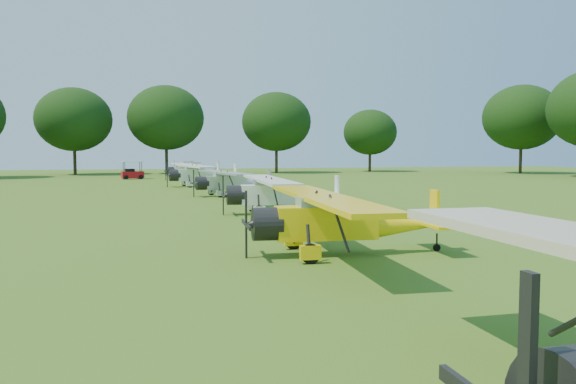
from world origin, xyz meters
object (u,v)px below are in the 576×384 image
aircraft_4 (232,180)px  golf_cart (132,173)px  aircraft_3 (280,191)px  aircraft_5 (201,173)px  aircraft_7 (196,167)px  aircraft_2 (341,217)px  aircraft_6 (192,169)px

aircraft_4 → golf_cart: golf_cart is taller
aircraft_3 → aircraft_5: size_ratio=0.94×
aircraft_4 → aircraft_5: (-1.10, 11.68, 0.12)m
aircraft_5 → aircraft_7: bearing=78.6°
aircraft_2 → aircraft_4: 24.32m
aircraft_6 → aircraft_7: aircraft_6 is taller
aircraft_4 → aircraft_6: bearing=83.0°
aircraft_2 → aircraft_7: size_ratio=1.02×
aircraft_3 → aircraft_7: bearing=92.8°
aircraft_3 → golf_cart: golf_cart is taller
aircraft_7 → aircraft_4: bearing=-92.2°
aircraft_6 → golf_cart: 7.62m
aircraft_2 → aircraft_6: size_ratio=1.01×
aircraft_4 → aircraft_7: bearing=79.7°
aircraft_7 → aircraft_5: bearing=-95.2°
aircraft_4 → golf_cart: size_ratio=3.67×
aircraft_2 → aircraft_5: 36.01m
aircraft_6 → aircraft_7: bearing=73.6°
aircraft_4 → aircraft_5: bearing=86.1°
aircraft_7 → aircraft_6: bearing=-98.6°
aircraft_2 → aircraft_7: bearing=92.6°
aircraft_2 → aircraft_4: (0.17, 24.32, -0.07)m
golf_cart → aircraft_6: bearing=-39.1°
aircraft_3 → aircraft_5: aircraft_5 is taller
aircraft_2 → aircraft_5: size_ratio=0.95×
aircraft_2 → aircraft_7: (0.78, 60.88, -0.02)m
aircraft_6 → aircraft_3: bearing=-96.4°
aircraft_3 → aircraft_7: aircraft_7 is taller
aircraft_6 → aircraft_4: bearing=-96.6°
aircraft_5 → aircraft_7: size_ratio=1.07×
aircraft_3 → aircraft_6: 36.76m
aircraft_3 → aircraft_6: aircraft_6 is taller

